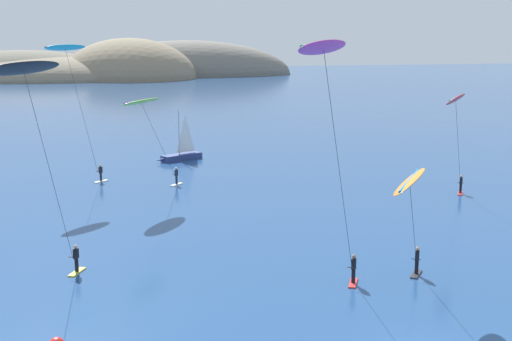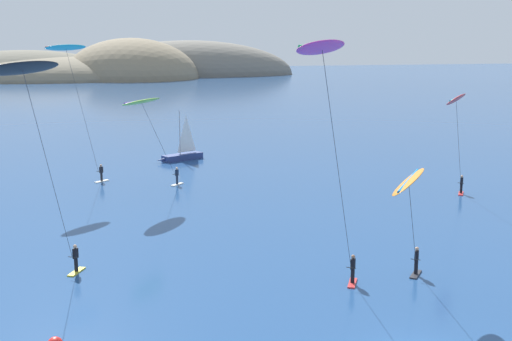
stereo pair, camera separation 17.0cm
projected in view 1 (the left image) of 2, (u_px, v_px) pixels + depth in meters
The scene contains 8 objects.
headland_island at pixel (112, 78), 231.75m from camera, with size 134.79×57.38×28.27m.
sailboat_near at pixel (179, 155), 72.70m from camera, with size 5.76×3.45×5.70m.
kitesurfer_black at pixel (28, 86), 32.24m from camera, with size 4.60×6.81×12.49m.
kitesurfer_orange at pixel (410, 188), 32.63m from camera, with size 5.57×6.69×6.96m.
kitesurfer_magenta at pixel (327, 72), 28.89m from camera, with size 6.63×7.65×13.52m.
kitesurfer_cyan at pixel (70, 63), 57.17m from camera, with size 5.36×4.52×13.11m.
kitesurfer_red at pixel (456, 108), 51.68m from camera, with size 5.97×6.28×9.29m.
kitesurfer_lime at pixel (144, 108), 54.25m from camera, with size 6.40×7.59×8.68m.
Camera 1 is at (-13.71, -22.14, 13.43)m, focal length 45.00 mm.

